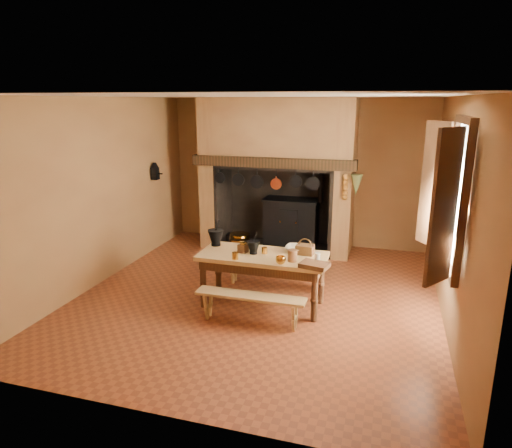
{
  "coord_description": "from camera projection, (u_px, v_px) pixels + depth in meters",
  "views": [
    {
      "loc": [
        1.7,
        -5.88,
        2.74
      ],
      "look_at": [
        -0.12,
        0.3,
        0.99
      ],
      "focal_mm": 32.0,
      "sensor_mm": 36.0,
      "label": 1
    }
  ],
  "objects": [
    {
      "name": "floor",
      "position": [
        258.0,
        296.0,
        6.62
      ],
      "size": [
        5.5,
        5.5,
        0.0
      ],
      "primitive_type": "plane",
      "color": "brown",
      "rests_on": "ground"
    },
    {
      "name": "ceiling",
      "position": [
        259.0,
        96.0,
        5.89
      ],
      "size": [
        5.5,
        5.5,
        0.0
      ],
      "primitive_type": "plane",
      "rotation": [
        3.14,
        0.0,
        0.0
      ],
      "color": "silver",
      "rests_on": "back_wall"
    },
    {
      "name": "back_wall",
      "position": [
        298.0,
        172.0,
        8.8
      ],
      "size": [
        5.0,
        0.02,
        2.8
      ],
      "primitive_type": "cube",
      "color": "olive",
      "rests_on": "floor"
    },
    {
      "name": "wall_left",
      "position": [
        101.0,
        192.0,
        6.94
      ],
      "size": [
        0.02,
        5.5,
        2.8
      ],
      "primitive_type": "cube",
      "color": "olive",
      "rests_on": "floor"
    },
    {
      "name": "wall_right",
      "position": [
        455.0,
        214.0,
        5.57
      ],
      "size": [
        0.02,
        5.5,
        2.8
      ],
      "primitive_type": "cube",
      "color": "olive",
      "rests_on": "floor"
    },
    {
      "name": "wall_front",
      "position": [
        165.0,
        271.0,
        3.71
      ],
      "size": [
        5.0,
        0.02,
        2.8
      ],
      "primitive_type": "cube",
      "color": "olive",
      "rests_on": "floor"
    },
    {
      "name": "chimney_breast",
      "position": [
        278.0,
        153.0,
        8.37
      ],
      "size": [
        2.95,
        0.96,
        2.8
      ],
      "color": "olive",
      "rests_on": "floor"
    },
    {
      "name": "iron_range",
      "position": [
        292.0,
        222.0,
        8.77
      ],
      "size": [
        1.12,
        0.55,
        1.6
      ],
      "color": "black",
      "rests_on": "floor"
    },
    {
      "name": "hearth_pans",
      "position": [
        238.0,
        240.0,
        8.94
      ],
      "size": [
        0.51,
        0.62,
        0.2
      ],
      "color": "#BB812B",
      "rests_on": "floor"
    },
    {
      "name": "hanging_pans",
      "position": [
        268.0,
        182.0,
        8.04
      ],
      "size": [
        1.92,
        0.29,
        0.27
      ],
      "color": "black",
      "rests_on": "chimney_breast"
    },
    {
      "name": "onion_string",
      "position": [
        345.0,
        187.0,
        7.66
      ],
      "size": [
        0.12,
        0.1,
        0.46
      ],
      "primitive_type": null,
      "color": "#A1681D",
      "rests_on": "chimney_breast"
    },
    {
      "name": "herb_bunch",
      "position": [
        356.0,
        185.0,
        7.6
      ],
      "size": [
        0.2,
        0.2,
        0.35
      ],
      "primitive_type": "cone",
      "rotation": [
        3.14,
        0.0,
        0.0
      ],
      "color": "#525729",
      "rests_on": "chimney_breast"
    },
    {
      "name": "window",
      "position": [
        447.0,
        196.0,
        5.17
      ],
      "size": [
        0.39,
        1.75,
        1.76
      ],
      "color": "white",
      "rests_on": "wall_right"
    },
    {
      "name": "wall_coffee_mill",
      "position": [
        155.0,
        170.0,
        8.32
      ],
      "size": [
        0.23,
        0.16,
        0.31
      ],
      "color": "black",
      "rests_on": "wall_left"
    },
    {
      "name": "work_table",
      "position": [
        263.0,
        262.0,
        6.17
      ],
      "size": [
        1.71,
        0.76,
        0.74
      ],
      "color": "tan",
      "rests_on": "floor"
    },
    {
      "name": "bench_front",
      "position": [
        250.0,
        302.0,
        5.72
      ],
      "size": [
        1.4,
        0.25,
        0.39
      ],
      "color": "tan",
      "rests_on": "floor"
    },
    {
      "name": "bench_back",
      "position": [
        274.0,
        266.0,
        6.86
      ],
      "size": [
        1.59,
        0.28,
        0.45
      ],
      "color": "tan",
      "rests_on": "floor"
    },
    {
      "name": "mortar_large",
      "position": [
        216.0,
        237.0,
        6.48
      ],
      "size": [
        0.23,
        0.23,
        0.39
      ],
      "rotation": [
        0.0,
        0.0,
        -0.15
      ],
      "color": "black",
      "rests_on": "work_table"
    },
    {
      "name": "mortar_small",
      "position": [
        253.0,
        247.0,
        6.13
      ],
      "size": [
        0.18,
        0.18,
        0.3
      ],
      "rotation": [
        0.0,
        0.0,
        -0.07
      ],
      "color": "black",
      "rests_on": "work_table"
    },
    {
      "name": "coffee_grinder",
      "position": [
        243.0,
        248.0,
        6.19
      ],
      "size": [
        0.17,
        0.14,
        0.18
      ],
      "rotation": [
        0.0,
        0.0,
        -0.27
      ],
      "color": "#3E2613",
      "rests_on": "work_table"
    },
    {
      "name": "brass_mug_a",
      "position": [
        235.0,
        256.0,
        5.93
      ],
      "size": [
        0.09,
        0.09,
        0.09
      ],
      "primitive_type": "cylinder",
      "rotation": [
        0.0,
        0.0,
        0.13
      ],
      "color": "#BB812B",
      "rests_on": "work_table"
    },
    {
      "name": "brass_mug_b",
      "position": [
        265.0,
        250.0,
        6.16
      ],
      "size": [
        0.09,
        0.09,
        0.09
      ],
      "primitive_type": "cylinder",
      "rotation": [
        0.0,
        0.0,
        -0.17
      ],
      "color": "#BB812B",
      "rests_on": "work_table"
    },
    {
      "name": "mixing_bowl",
      "position": [
        297.0,
        249.0,
        6.23
      ],
      "size": [
        0.32,
        0.32,
        0.08
      ],
      "primitive_type": "imported",
      "rotation": [
        0.0,
        0.0,
        0.01
      ],
      "color": "#C1B895",
      "rests_on": "work_table"
    },
    {
      "name": "stoneware_crock",
      "position": [
        292.0,
        256.0,
        5.85
      ],
      "size": [
        0.13,
        0.13,
        0.15
      ],
      "primitive_type": "cylinder",
      "rotation": [
        0.0,
        0.0,
        -0.06
      ],
      "color": "brown",
      "rests_on": "work_table"
    },
    {
      "name": "glass_jar",
      "position": [
        317.0,
        258.0,
        5.8
      ],
      "size": [
        0.08,
        0.08,
        0.13
      ],
      "primitive_type": "cylinder",
      "rotation": [
        0.0,
        0.0,
        -0.12
      ],
      "color": "beige",
      "rests_on": "work_table"
    },
    {
      "name": "wicker_basket",
      "position": [
        305.0,
        249.0,
        6.12
      ],
      "size": [
        0.24,
        0.18,
        0.22
      ],
      "rotation": [
        0.0,
        0.0,
        -0.06
      ],
      "color": "#513918",
      "rests_on": "work_table"
    },
    {
      "name": "wooden_tray",
      "position": [
        314.0,
        265.0,
        5.65
      ],
      "size": [
        0.39,
        0.32,
        0.06
      ],
      "primitive_type": "cube",
      "rotation": [
        0.0,
        0.0,
        -0.23
      ],
      "color": "#3E2613",
      "rests_on": "work_table"
    },
    {
      "name": "brass_cup",
      "position": [
        281.0,
        260.0,
        5.76
      ],
      "size": [
        0.15,
        0.15,
        0.1
      ],
      "primitive_type": "imported",
      "rotation": [
        0.0,
        0.0,
        -0.2
      ],
      "color": "#BB812B",
      "rests_on": "work_table"
    }
  ]
}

